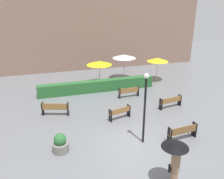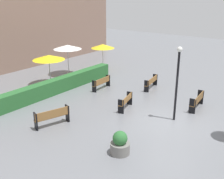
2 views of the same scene
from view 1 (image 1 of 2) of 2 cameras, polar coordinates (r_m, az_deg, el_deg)
ground_plane at (r=13.30m, az=5.64°, el=-13.10°), size 60.00×60.00×0.00m
bench_far_left at (r=16.44m, az=-13.86°, el=-4.45°), size 1.88×0.91×0.93m
bench_far_right at (r=17.63m, az=14.31°, el=-2.84°), size 1.89×0.62×0.85m
bench_near_right at (r=13.89m, az=17.07°, el=-9.88°), size 1.85×0.52×0.90m
bench_back_row at (r=19.03m, az=4.21°, el=-0.46°), size 1.77×0.39×0.84m
bench_mid_center at (r=15.48m, az=1.97°, el=-5.62°), size 1.60×0.70×0.85m
pedestrian_with_umbrella at (r=10.24m, az=15.27°, el=-15.85°), size 1.13×1.13×2.07m
planter_pot at (r=12.69m, az=-12.61°, el=-12.99°), size 0.86×0.86×1.05m
lamp_post at (r=12.30m, az=8.15°, el=-3.04°), size 0.28×0.28×4.04m
patio_umbrella_yellow at (r=21.45m, az=-3.17°, el=6.56°), size 2.35×2.35×2.29m
patio_umbrella_white at (r=22.92m, az=3.02°, el=8.17°), size 2.30×2.30×2.55m
patio_umbrella_yellow_far at (r=22.99m, az=11.21°, el=7.25°), size 2.07×2.07×2.32m
hedge_strip at (r=20.24m, az=-3.59°, el=0.88°), size 10.18×0.70×0.99m
building_facade at (r=26.64m, az=-7.37°, el=14.94°), size 28.00×1.20×9.43m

